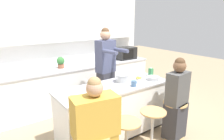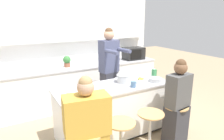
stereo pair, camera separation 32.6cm
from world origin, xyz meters
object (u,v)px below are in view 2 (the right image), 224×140
bar_stool_center_right (150,129)px  coffee_cup_far (70,94)px  kitchen_island (114,110)px  banana_bunch (140,79)px  person_wrapped_blanket (87,133)px  juice_carton (154,73)px  cooking_pot (123,78)px  bar_stool_rightmost (175,121)px  person_seated_near (177,105)px  fruit_bowl (155,80)px  coffee_cup_near (133,84)px  bar_stool_center_left (121,140)px  person_cooking (109,73)px  microwave (134,53)px  potted_plant (67,61)px

bar_stool_center_right → coffee_cup_far: (-1.04, 0.52, 0.58)m
kitchen_island → banana_bunch: bearing=4.9°
banana_bunch → person_wrapped_blanket: bearing=-152.1°
juice_carton → cooking_pot: bearing=176.9°
bar_stool_rightmost → person_seated_near: bearing=-97.2°
bar_stool_center_right → person_seated_near: bearing=-2.4°
person_wrapped_blanket → fruit_bowl: size_ratio=6.00×
coffee_cup_near → banana_bunch: bearing=37.4°
person_wrapped_blanket → person_seated_near: 1.53m
cooking_pot → juice_carton: (0.65, -0.04, 0.01)m
person_wrapped_blanket → person_seated_near: (1.53, 0.00, 0.01)m
juice_carton → bar_stool_center_right: bearing=-132.7°
bar_stool_center_right → bar_stool_center_left: bearing=-179.0°
coffee_cup_far → kitchen_island: bearing=8.1°
banana_bunch → bar_stool_rightmost: bearing=-73.0°
coffee_cup_far → person_wrapped_blanket: bearing=-86.8°
person_cooking → coffee_cup_near: person_cooking is taller
bar_stool_rightmost → cooking_pot: 1.09m
bar_stool_rightmost → microwave: (0.66, 2.11, 0.72)m
coffee_cup_far → person_cooking: bearing=36.0°
cooking_pot → person_wrapped_blanket: bearing=-143.4°
coffee_cup_near → bar_stool_center_right: bearing=-86.5°
kitchen_island → person_cooking: size_ratio=1.09×
banana_bunch → coffee_cup_near: bearing=-142.6°
coffee_cup_near → person_cooking: bearing=88.0°
person_cooking → person_seated_near: (0.51, -1.30, -0.27)m
person_cooking → fruit_bowl: (0.47, -0.81, 0.02)m
bar_stool_center_right → coffee_cup_near: (-0.03, 0.42, 0.59)m
coffee_cup_near → microwave: (1.21, 1.69, 0.13)m
coffee_cup_near → microwave: 2.08m
person_cooking → fruit_bowl: bearing=-67.3°
person_wrapped_blanket → banana_bunch: bearing=37.0°
bar_stool_rightmost → coffee_cup_near: size_ratio=5.17×
kitchen_island → cooking_pot: bearing=18.6°
bar_stool_center_left → potted_plant: bearing=91.3°
bar_stool_center_left → person_seated_near: person_seated_near is taller
bar_stool_center_left → bar_stool_rightmost: (1.04, 0.01, 0.00)m
bar_stool_center_left → person_cooking: person_cooking is taller
cooking_pot → kitchen_island: bearing=-161.4°
coffee_cup_far → bar_stool_center_left: bearing=-45.3°
banana_bunch → microwave: size_ratio=0.28×
bar_stool_rightmost → juice_carton: bearing=81.5°
kitchen_island → cooking_pot: (0.23, 0.08, 0.51)m
juice_carton → person_seated_near: bearing=-98.5°
kitchen_island → potted_plant: potted_plant is taller
bar_stool_center_left → bar_stool_rightmost: 1.04m
bar_stool_center_left → coffee_cup_near: bearing=41.1°
person_seated_near → person_wrapped_blanket: bearing=172.8°
coffee_cup_near → banana_bunch: 0.43m
person_cooking → coffee_cup_far: size_ratio=15.38×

